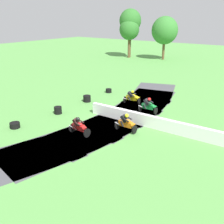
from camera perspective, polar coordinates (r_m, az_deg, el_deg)
The scene contains 14 objects.
ground_plane at distance 20.60m, azimuth 1.60°, elevation -1.60°, with size 120.00×120.00×0.00m, color #569947.
track_asphalt at distance 20.93m, azimuth 0.17°, elevation -1.22°, with size 6.95×25.62×0.01m.
safety_barrier at distance 18.39m, azimuth 14.48°, elevation -3.51°, with size 0.30×14.88×0.90m, color white.
motorcycle_lead_red at distance 17.83m, azimuth -7.10°, elevation -3.08°, with size 1.69×0.81×1.43m.
motorcycle_chase_orange at distance 18.21m, azimuth 3.14°, elevation -2.40°, with size 1.68×0.72×1.42m.
motorcycle_trailing_green at distance 21.84m, azimuth 7.91°, elevation 1.34°, with size 1.68×0.75×1.42m.
motorcycle_fourth_yellow at distance 24.06m, azimuth 4.40°, elevation 3.19°, with size 1.73×1.11×1.42m.
tire_stack_near at distance 20.25m, azimuth -20.23°, elevation -2.70°, with size 0.72×0.72×0.40m.
tire_stack_mid_a at distance 22.13m, azimuth -11.59°, elevation 0.38°, with size 0.62×0.62×0.60m.
tire_stack_mid_b at distance 24.84m, azimuth -5.42°, elevation 2.90°, with size 0.70×0.70×0.60m.
tire_stack_far at distance 27.75m, azimuth -0.73°, elevation 4.63°, with size 0.61×0.61×0.40m.
tree_far_left at distance 51.93m, azimuth 3.97°, elevation 19.01°, with size 4.03×4.03×8.80m.
tree_far_right at distance 51.20m, azimuth 3.76°, elevation 17.32°, with size 3.66×3.66×7.08m.
tree_mid_rise at distance 49.63m, azimuth 11.31°, elevation 16.87°, with size 4.60×4.60×7.53m.
Camera 1 is at (10.75, -15.82, 7.64)m, focal length 42.37 mm.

